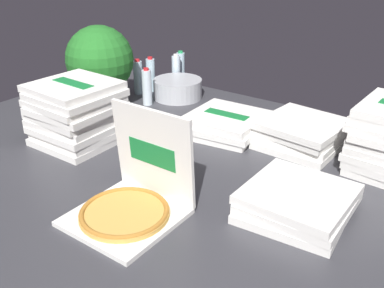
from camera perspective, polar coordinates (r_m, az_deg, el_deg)
The scene contains 13 objects.
ground_plane at distance 2.02m, azimuth -1.86°, elevation -4.79°, with size 3.20×2.40×0.02m, color #38383D.
open_pizza_box at distance 1.74m, azimuth -7.93°, elevation -7.17°, with size 0.40×0.40×0.42m.
pizza_stack_left_near at distance 2.38m, azimuth -14.98°, elevation 3.92°, with size 0.43×0.43×0.33m.
pizza_stack_center_far at distance 1.79m, azimuth 13.69°, elevation -7.48°, with size 0.43×0.43×0.11m.
pizza_stack_left_far at distance 2.46m, azimuth 4.41°, elevation 2.69°, with size 0.46×0.45×0.11m.
pizza_stack_left_mid at distance 2.36m, azimuth 14.31°, elevation 1.43°, with size 0.44×0.45×0.15m.
ice_bucket at distance 3.01m, azimuth -1.90°, elevation 7.33°, with size 0.33×0.33×0.13m, color #B7BABF.
water_bottle_0 at distance 3.15m, azimuth -5.48°, elevation 9.08°, with size 0.06×0.06×0.25m.
water_bottle_1 at distance 3.30m, azimuth -1.51°, elevation 9.99°, with size 0.06×0.06×0.25m.
water_bottle_2 at distance 3.10m, azimuth -7.14°, elevation 8.72°, with size 0.06×0.06×0.25m.
water_bottle_3 at distance 2.88m, azimuth -5.97°, elevation 7.47°, with size 0.06×0.06×0.25m.
water_bottle_4 at distance 3.21m, azimuth -2.11°, elevation 9.53°, with size 0.06×0.06×0.25m.
potted_plant at distance 2.82m, azimuth -12.06°, elevation 10.56°, with size 0.42×0.42×0.53m.
Camera 1 is at (1.07, -1.37, 1.01)m, focal length 40.39 mm.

